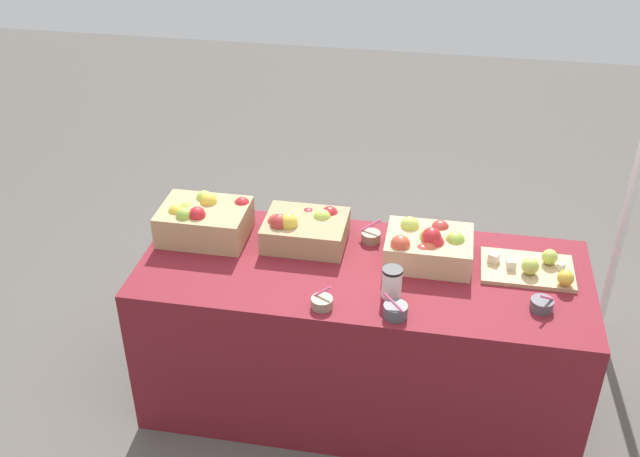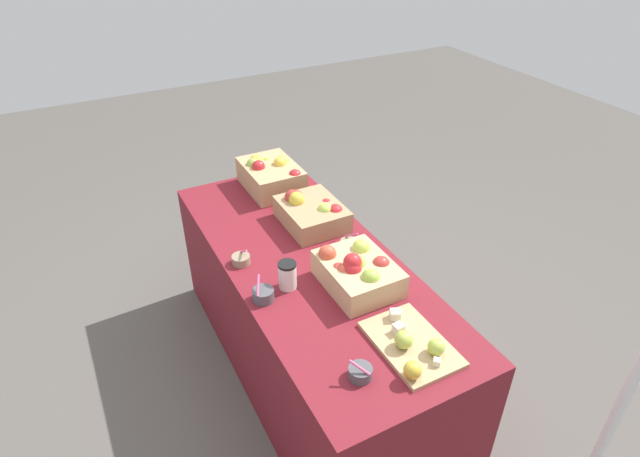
# 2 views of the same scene
# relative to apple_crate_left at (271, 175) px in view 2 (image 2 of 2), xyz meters

# --- Properties ---
(ground_plane) EXTENTS (10.00, 10.00, 0.00)m
(ground_plane) POSITION_rel_apple_crate_left_xyz_m (0.73, -0.12, -0.82)
(ground_plane) COLOR #56514C
(table) EXTENTS (1.90, 0.76, 0.74)m
(table) POSITION_rel_apple_crate_left_xyz_m (0.73, -0.12, -0.45)
(table) COLOR maroon
(table) RESTS_ON ground_plane
(apple_crate_left) EXTENTS (0.38, 0.29, 0.19)m
(apple_crate_left) POSITION_rel_apple_crate_left_xyz_m (0.00, 0.00, 0.00)
(apple_crate_left) COLOR tan
(apple_crate_left) RESTS_ON table
(apple_crate_middle) EXTENTS (0.36, 0.29, 0.17)m
(apple_crate_middle) POSITION_rel_apple_crate_left_xyz_m (0.45, 0.04, -0.02)
(apple_crate_middle) COLOR tan
(apple_crate_middle) RESTS_ON table
(apple_crate_right) EXTENTS (0.36, 0.28, 0.18)m
(apple_crate_right) POSITION_rel_apple_crate_left_xyz_m (0.99, -0.02, -0.01)
(apple_crate_right) COLOR tan
(apple_crate_right) RESTS_ON table
(cutting_board_back) EXTENTS (0.38, 0.26, 0.09)m
(cutting_board_back) POSITION_rel_apple_crate_left_xyz_m (1.43, -0.03, -0.06)
(cutting_board_back) COLOR tan
(cutting_board_back) RESTS_ON table
(sample_bowl_near) EXTENTS (0.10, 0.09, 0.11)m
(sample_bowl_near) POSITION_rel_apple_crate_left_xyz_m (0.90, -0.42, -0.06)
(sample_bowl_near) COLOR #4C4C51
(sample_bowl_near) RESTS_ON table
(sample_bowl_mid) EXTENTS (0.09, 0.09, 0.09)m
(sample_bowl_mid) POSITION_rel_apple_crate_left_xyz_m (1.45, -0.28, -0.06)
(sample_bowl_mid) COLOR #4C4C51
(sample_bowl_mid) RESTS_ON table
(sample_bowl_far) EXTENTS (0.09, 0.08, 0.10)m
(sample_bowl_far) POSITION_rel_apple_crate_left_xyz_m (0.74, 0.09, -0.06)
(sample_bowl_far) COLOR gray
(sample_bowl_far) RESTS_ON table
(sample_bowl_extra) EXTENTS (0.09, 0.09, 0.09)m
(sample_bowl_extra) POSITION_rel_apple_crate_left_xyz_m (0.61, -0.42, -0.06)
(sample_bowl_extra) COLOR gray
(sample_bowl_extra) RESTS_ON table
(coffee_cup) EXTENTS (0.08, 0.08, 0.13)m
(coffee_cup) POSITION_rel_apple_crate_left_xyz_m (0.87, -0.30, -0.02)
(coffee_cup) COLOR silver
(coffee_cup) RESTS_ON table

